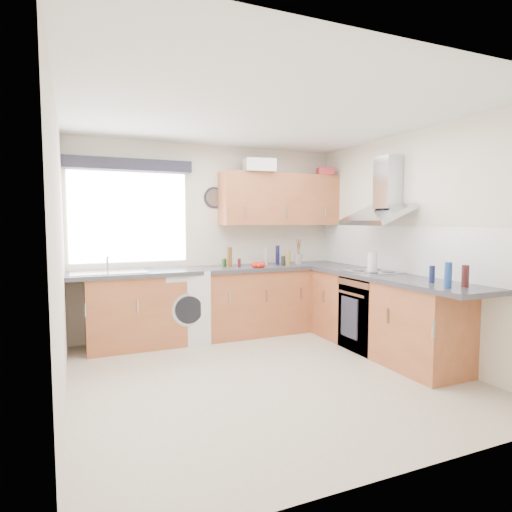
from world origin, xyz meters
name	(u,v)px	position (x,y,z in m)	size (l,w,h in m)	color
ground_plane	(267,375)	(0.00, 0.00, 0.00)	(3.60, 3.60, 0.00)	beige
ceiling	(267,114)	(0.00, 0.00, 2.50)	(3.60, 3.60, 0.02)	white
wall_back	(211,240)	(0.00, 1.80, 1.25)	(3.60, 0.02, 2.50)	silver
wall_front	(400,267)	(0.00, -1.80, 1.25)	(3.60, 0.02, 2.50)	silver
wall_left	(60,254)	(-1.80, 0.00, 1.25)	(0.02, 3.60, 2.50)	silver
wall_right	(413,244)	(1.80, 0.00, 1.25)	(0.02, 3.60, 2.50)	silver
window	(129,217)	(-1.05, 1.79, 1.55)	(1.40, 0.02, 1.10)	silver
window_blind	(129,165)	(-1.05, 1.70, 2.18)	(1.50, 0.18, 0.14)	#20202B
splashback	(394,249)	(1.79, 0.30, 1.18)	(0.01, 3.00, 0.54)	white
base_cab_back	(211,305)	(-0.10, 1.51, 0.43)	(3.00, 0.58, 0.86)	#97502D
base_cab_corner	(318,296)	(1.50, 1.50, 0.43)	(0.60, 0.60, 0.86)	#97502D
base_cab_right	(382,316)	(1.51, 0.15, 0.43)	(0.58, 2.10, 0.86)	#97502D
worktop_back	(218,269)	(0.00, 1.50, 0.89)	(3.60, 0.62, 0.05)	#323138
worktop_right	(391,278)	(1.50, 0.00, 0.89)	(0.62, 2.42, 0.05)	#323138
sink	(109,269)	(-1.33, 1.50, 0.95)	(0.84, 0.46, 0.10)	#AAB1B9
oven	(372,313)	(1.50, 0.30, 0.42)	(0.56, 0.58, 0.85)	black
hob_plate	(373,272)	(1.50, 0.30, 0.92)	(0.52, 0.52, 0.01)	#AAB1B9
extractor_hood	(382,198)	(1.60, 0.30, 1.77)	(0.52, 0.78, 0.66)	#AAB1B9
upper_cabinets	(280,200)	(0.95, 1.62, 1.80)	(1.70, 0.35, 0.70)	#97502D
washing_machine	(183,305)	(-0.46, 1.52, 0.45)	(0.62, 0.60, 0.91)	silver
wall_clock	(215,198)	(0.05, 1.78, 1.81)	(0.28, 0.28, 0.04)	#20202B
casserole	(259,166)	(0.58, 1.52, 2.23)	(0.39, 0.29, 0.16)	silver
storage_box	(325,172)	(1.60, 1.52, 2.20)	(0.22, 0.18, 0.10)	#BB2E34
utensil_pot	(298,259)	(1.15, 1.46, 0.98)	(0.10, 0.10, 0.14)	gray
kitchen_roll	(372,263)	(1.45, 0.26, 1.03)	(0.11, 0.11, 0.24)	silver
tomato_cluster	(258,265)	(0.48, 1.30, 0.95)	(0.16, 0.16, 0.07)	red
jar_0	(278,255)	(0.87, 1.55, 1.04)	(0.05, 0.05, 0.26)	#161342
jar_1	(239,263)	(0.27, 1.45, 0.96)	(0.04, 0.04, 0.11)	#58121A
jar_2	(224,262)	(0.14, 1.66, 0.97)	(0.04, 0.04, 0.11)	#9F9788
jar_3	(224,263)	(0.11, 1.57, 0.96)	(0.06, 0.06, 0.10)	#1E4B1A
jar_4	(229,257)	(0.14, 1.47, 1.04)	(0.07, 0.07, 0.26)	brown
jar_5	(288,258)	(0.93, 1.36, 1.01)	(0.06, 0.06, 0.21)	olive
jar_6	(266,256)	(0.71, 1.56, 1.03)	(0.05, 0.05, 0.24)	#A49A8C
jar_7	(283,261)	(0.88, 1.39, 0.97)	(0.06, 0.06, 0.13)	black
bottle_0	(465,276)	(1.55, -0.92, 1.01)	(0.06, 0.06, 0.20)	#3F1618
bottle_1	(448,275)	(1.35, -0.91, 1.03)	(0.06, 0.06, 0.23)	navy
bottle_2	(432,274)	(1.47, -0.61, 0.99)	(0.05, 0.05, 0.17)	#161E4C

